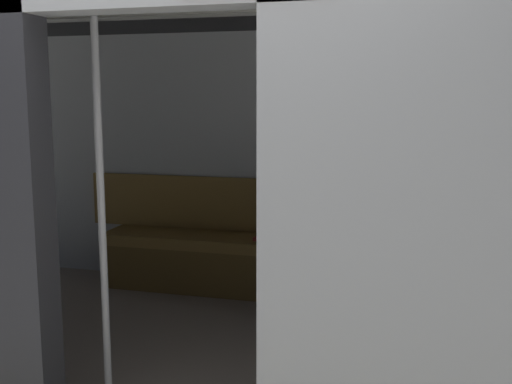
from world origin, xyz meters
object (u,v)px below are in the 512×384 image
handbag (366,234)px  book (268,238)px  person_seated (306,216)px  grab_pole_door (102,213)px  bench_seat (281,254)px  train_car (231,113)px

handbag → book: handbag is taller
book → person_seated: bearing=178.1°
person_seated → grab_pole_door: grab_pole_door is taller
person_seated → handbag: (-0.45, -0.11, -0.13)m
bench_seat → grab_pole_door: grab_pole_door is taller
train_car → person_seated: bearing=-104.0°
train_car → bench_seat: 1.58m
bench_seat → handbag: handbag is taller
person_seated → book: bearing=-15.2°
bench_seat → handbag: (-0.65, -0.05, 0.19)m
handbag → train_car: bearing=58.4°
grab_pole_door → person_seated: bearing=-107.3°
handbag → book: 0.77m
bench_seat → person_seated: person_seated is taller
bench_seat → grab_pole_door: bearing=78.6°
bench_seat → book: size_ratio=13.57×
bench_seat → person_seated: size_ratio=2.52×
train_car → handbag: train_car is taller
train_car → grab_pole_door: bearing=69.1°
train_car → person_seated: 1.35m
handbag → grab_pole_door: 2.38m
train_car → book: train_car is taller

